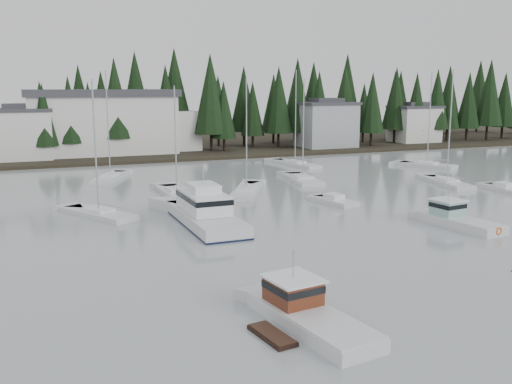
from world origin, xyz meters
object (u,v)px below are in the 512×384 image
at_px(house_east_b, 414,123).
at_px(sailboat_9, 247,192).
at_px(lobster_boat_brown, 305,316).
at_px(sailboat_8, 447,184).
at_px(sailboat_1, 111,179).
at_px(cabin_cruiser_center, 205,215).
at_px(lobster_boat_teal, 457,221).
at_px(house_east_a, 326,124).
at_px(sailboat_3, 99,215).
at_px(sailboat_7, 295,165).
at_px(runabout_2, 505,190).
at_px(house_west, 21,133).
at_px(sailboat_5, 177,194).
at_px(runabout_1, 334,202).
at_px(sailboat_6, 427,166).
at_px(sailboat_11, 303,181).
at_px(harbor_inn, 115,122).

height_order(house_east_b, sailboat_9, sailboat_9).
relative_size(lobster_boat_brown, sailboat_8, 0.59).
height_order(lobster_boat_brown, sailboat_1, sailboat_1).
height_order(cabin_cruiser_center, lobster_boat_teal, cabin_cruiser_center).
xyz_separation_m(house_east_a, sailboat_3, (-47.47, -43.09, -4.83)).
distance_m(lobster_boat_brown, sailboat_7, 59.45).
distance_m(house_east_b, sailboat_7, 42.86).
xyz_separation_m(house_east_a, lobster_boat_brown, (-40.78, -72.22, -4.44)).
distance_m(house_east_b, cabin_cruiser_center, 80.21).
xyz_separation_m(house_east_b, sailboat_9, (-52.49, -39.17, -4.34)).
bearing_deg(sailboat_9, cabin_cruiser_center, 174.23).
bearing_deg(runabout_2, sailboat_3, 88.61).
relative_size(sailboat_7, runabout_2, 2.38).
bearing_deg(house_west, sailboat_5, -66.36).
bearing_deg(lobster_boat_teal, sailboat_7, -13.07).
distance_m(sailboat_1, runabout_1, 31.22).
relative_size(sailboat_5, sailboat_6, 0.86).
height_order(house_east_a, runabout_1, house_east_a).
relative_size(lobster_boat_teal, sailboat_8, 0.54).
bearing_deg(sailboat_7, house_west, 52.38).
xyz_separation_m(lobster_boat_brown, sailboat_9, (10.29, 35.05, -0.40)).
distance_m(house_east_a, house_east_b, 22.10).
bearing_deg(sailboat_7, runabout_2, -166.72).
height_order(sailboat_1, sailboat_7, sailboat_7).
xyz_separation_m(sailboat_7, sailboat_8, (9.85, -22.48, 0.00)).
bearing_deg(house_east_a, house_west, 178.94).
xyz_separation_m(sailboat_11, runabout_2, (18.41, -15.07, 0.06)).
xyz_separation_m(house_west, lobster_boat_brown, (13.22, -73.22, -4.19)).
relative_size(harbor_inn, sailboat_5, 2.36).
xyz_separation_m(house_east_a, sailboat_5, (-38.10, -35.33, -4.84)).
distance_m(sailboat_8, sailboat_9, 25.22).
bearing_deg(house_east_a, sailboat_1, -153.69).
height_order(harbor_inn, runabout_1, harbor_inn).
height_order(harbor_inn, runabout_2, harbor_inn).
relative_size(sailboat_3, runabout_1, 2.30).
height_order(house_west, house_east_a, house_east_a).
height_order(sailboat_5, runabout_2, sailboat_5).
relative_size(house_east_b, lobster_boat_teal, 1.21).
bearing_deg(lobster_boat_brown, sailboat_5, -12.49).
height_order(lobster_boat_brown, runabout_1, lobster_boat_brown).
relative_size(sailboat_8, runabout_1, 2.56).
relative_size(sailboat_1, sailboat_3, 1.11).
xyz_separation_m(cabin_cruiser_center, sailboat_1, (-4.25, 28.24, -0.73)).
distance_m(sailboat_5, sailboat_9, 7.83).
distance_m(house_east_a, sailboat_3, 64.29).
bearing_deg(lobster_boat_teal, house_east_a, -25.71).
height_order(house_west, sailboat_1, sailboat_1).
xyz_separation_m(house_west, sailboat_6, (56.30, -28.28, -4.57)).
distance_m(house_west, lobster_boat_brown, 74.52).
bearing_deg(sailboat_7, sailboat_5, 115.75).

